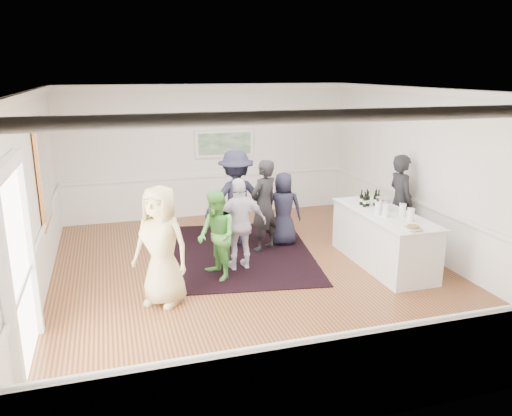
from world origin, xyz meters
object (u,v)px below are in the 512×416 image
object	(u,v)px
guest_dark_b	(264,206)
guest_navy	(283,209)
guest_tan	(161,246)
guest_dark_a	(236,199)
nut_bowl	(413,228)
guest_lilac	(240,224)
bartender	(400,202)
guest_green	(217,236)
serving_table	(383,238)
ice_bucket	(383,204)

from	to	relation	value
guest_dark_b	guest_navy	xyz separation A→B (m)	(0.49, 0.22, -0.16)
guest_tan	guest_dark_a	size ratio (longest dim) A/B	0.94
guest_dark_a	guest_navy	bearing A→B (deg)	165.91
guest_tan	guest_dark_b	bearing A→B (deg)	76.14
guest_dark_b	nut_bowl	bearing A→B (deg)	96.09
guest_dark_a	nut_bowl	size ratio (longest dim) A/B	7.21
guest_dark_b	guest_navy	world-z (taller)	guest_dark_b
guest_lilac	bartender	bearing A→B (deg)	178.85
guest_lilac	nut_bowl	xyz separation A→B (m)	(2.47, -1.61, 0.20)
guest_dark_b	nut_bowl	world-z (taller)	guest_dark_b
guest_dark_a	guest_lilac	bearing A→B (deg)	74.79
guest_tan	bartender	bearing A→B (deg)	50.28
guest_green	nut_bowl	bearing A→B (deg)	53.35
guest_dark_a	guest_dark_b	distance (m)	0.61
serving_table	guest_dark_a	world-z (taller)	guest_dark_a
bartender	guest_navy	size ratio (longest dim) A/B	1.26
guest_tan	guest_navy	distance (m)	3.39
guest_tan	nut_bowl	world-z (taller)	guest_tan
guest_green	ice_bucket	size ratio (longest dim) A/B	5.96
guest_tan	guest_dark_a	world-z (taller)	guest_dark_a
guest_dark_a	bartender	bearing A→B (deg)	157.76
serving_table	nut_bowl	world-z (taller)	nut_bowl
guest_tan	guest_dark_b	size ratio (longest dim) A/B	1.02
bartender	guest_green	distance (m)	3.91
serving_table	ice_bucket	size ratio (longest dim) A/B	9.52
serving_table	guest_navy	distance (m)	2.13
guest_green	guest_lilac	distance (m)	0.59
guest_lilac	guest_dark_a	world-z (taller)	guest_dark_a
guest_green	guest_navy	world-z (taller)	guest_green
guest_dark_b	ice_bucket	xyz separation A→B (m)	(1.91, -1.23, 0.20)
guest_tan	guest_navy	world-z (taller)	guest_tan
bartender	guest_dark_a	xyz separation A→B (m)	(-3.13, 1.03, 0.03)
guest_dark_a	guest_navy	distance (m)	1.00
guest_green	ice_bucket	world-z (taller)	guest_green
nut_bowl	guest_lilac	bearing A→B (deg)	146.98
serving_table	bartender	bearing A→B (deg)	42.86
serving_table	guest_dark_b	size ratio (longest dim) A/B	1.34
serving_table	guest_lilac	world-z (taller)	guest_lilac
serving_table	guest_dark_a	xyz separation A→B (m)	(-2.34, 1.76, 0.49)
bartender	guest_tan	size ratio (longest dim) A/B	1.02
guest_lilac	guest_dark_a	xyz separation A→B (m)	(0.24, 1.20, 0.15)
serving_table	guest_dark_b	bearing A→B (deg)	143.83
guest_lilac	guest_navy	world-z (taller)	guest_lilac
guest_lilac	guest_dark_b	bearing A→B (deg)	-134.90
guest_dark_b	guest_dark_a	bearing A→B (deg)	-69.78
guest_tan	ice_bucket	distance (m)	4.17
guest_green	guest_lilac	xyz separation A→B (m)	(0.50, 0.31, 0.07)
bartender	ice_bucket	xyz separation A→B (m)	(-0.76, -0.59, 0.16)
bartender	guest_lilac	bearing A→B (deg)	94.81
bartender	guest_navy	distance (m)	2.35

